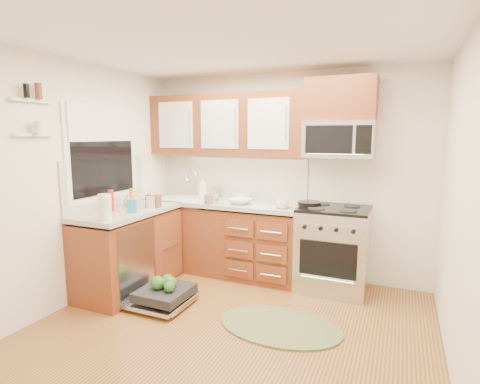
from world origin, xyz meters
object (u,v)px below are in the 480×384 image
at_px(cutting_board, 288,206).
at_px(bowl_b, 242,197).
at_px(range, 333,249).
at_px(cup, 283,204).
at_px(bowl_a, 240,201).
at_px(sink, 185,208).
at_px(stock_pot, 211,199).
at_px(upper_cabinets, 226,125).
at_px(rug, 279,326).
at_px(paper_towel_roll, 105,208).
at_px(dishwasher, 162,296).
at_px(microwave, 339,139).
at_px(skillet, 309,204).

xyz_separation_m(cutting_board, bowl_b, (-0.68, 0.23, 0.03)).
bearing_deg(range, cup, -161.74).
xyz_separation_m(range, bowl_a, (-1.10, -0.10, 0.48)).
bearing_deg(sink, stock_pot, -22.22).
height_order(upper_cabinets, sink, upper_cabinets).
height_order(sink, bowl_b, bowl_b).
bearing_deg(rug, paper_towel_roll, -167.12).
bearing_deg(dishwasher, range, 36.27).
bearing_deg(dishwasher, bowl_b, 75.08).
bearing_deg(microwave, cutting_board, -160.34).
relative_size(range, rug, 0.83).
relative_size(range, bowl_b, 3.88).
relative_size(microwave, bowl_b, 3.10).
distance_m(cutting_board, cup, 0.13).
xyz_separation_m(microwave, paper_towel_roll, (-1.93, -1.57, -0.64)).
xyz_separation_m(sink, cutting_board, (1.42, -0.05, 0.14)).
bearing_deg(bowl_a, skillet, 5.73).
xyz_separation_m(upper_cabinets, dishwasher, (-0.13, -1.27, -1.77)).
bearing_deg(upper_cabinets, bowl_b, 6.75).
distance_m(skillet, stock_pot, 1.18).
distance_m(microwave, skillet, 0.79).
relative_size(upper_cabinets, stock_pot, 10.75).
relative_size(rug, skillet, 4.32).
xyz_separation_m(microwave, bowl_b, (-1.19, 0.05, -0.74)).
relative_size(upper_cabinets, bowl_a, 7.63).
bearing_deg(stock_pot, microwave, 12.90).
distance_m(microwave, bowl_b, 1.40).
relative_size(sink, bowl_b, 2.53).
height_order(cutting_board, cup, cup).
bearing_deg(sink, cutting_board, -2.12).
height_order(sink, stock_pot, stock_pot).
xyz_separation_m(upper_cabinets, cutting_board, (0.89, -0.21, -0.94)).
xyz_separation_m(paper_towel_roll, bowl_b, (0.74, 1.62, -0.09)).
height_order(sink, paper_towel_roll, paper_towel_roll).
distance_m(stock_pot, cup, 0.90).
bearing_deg(cup, range, 18.26).
bearing_deg(cutting_board, bowl_b, 161.20).
relative_size(dishwasher, rug, 0.61).
distance_m(range, bowl_a, 1.20).
xyz_separation_m(range, bowl_b, (-1.19, 0.17, 0.49)).
height_order(skillet, cutting_board, skillet).
bearing_deg(bowl_b, dishwasher, -104.92).
bearing_deg(dishwasher, cup, 43.69).
bearing_deg(microwave, stock_pot, -167.10).
distance_m(upper_cabinets, microwave, 1.42).
distance_m(upper_cabinets, sink, 1.21).
distance_m(skillet, paper_towel_roll, 2.19).
bearing_deg(bowl_a, bowl_b, 109.40).
height_order(sink, cutting_board, cutting_board).
bearing_deg(range, paper_towel_roll, -143.08).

